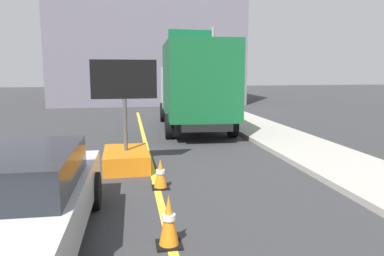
{
  "coord_description": "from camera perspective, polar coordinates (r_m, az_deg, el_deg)",
  "views": [
    {
      "loc": [
        -0.55,
        2.41,
        2.44
      ],
      "look_at": [
        0.3,
        7.27,
        1.67
      ],
      "focal_mm": 34.39,
      "sensor_mm": 36.0,
      "label": 1
    }
  ],
  "objects": [
    {
      "name": "far_building_block",
      "position": [
        28.4,
        -7.04,
        13.46
      ],
      "size": [
        13.51,
        6.82,
        9.43
      ],
      "primitive_type": "cube",
      "color": "slate",
      "rests_on": "ground"
    },
    {
      "name": "pickup_car",
      "position": [
        5.43,
        -26.26,
        -10.76
      ],
      "size": [
        2.03,
        4.98,
        1.38
      ],
      "color": "silver",
      "rests_on": "ground"
    },
    {
      "name": "traffic_cone_mid_lane",
      "position": [
        5.29,
        -3.62,
        -14.19
      ],
      "size": [
        0.36,
        0.36,
        0.75
      ],
      "color": "black",
      "rests_on": "ground"
    },
    {
      "name": "traffic_cone_far_lane",
      "position": [
        7.74,
        -4.92,
        -7.11
      ],
      "size": [
        0.36,
        0.36,
        0.63
      ],
      "color": "black",
      "rests_on": "ground"
    },
    {
      "name": "arrow_board_trailer",
      "position": [
        9.41,
        -10.21,
        -3.24
      ],
      "size": [
        1.6,
        1.82,
        2.7
      ],
      "color": "orange",
      "rests_on": "ground"
    },
    {
      "name": "box_truck",
      "position": [
        15.09,
        0.4,
        6.78
      ],
      "size": [
        2.88,
        7.22,
        3.49
      ],
      "color": "black",
      "rests_on": "ground"
    },
    {
      "name": "highway_guide_sign",
      "position": [
        22.27,
        1.3,
        11.45
      ],
      "size": [
        2.79,
        0.32,
        5.0
      ],
      "color": "gray",
      "rests_on": "ground"
    }
  ]
}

